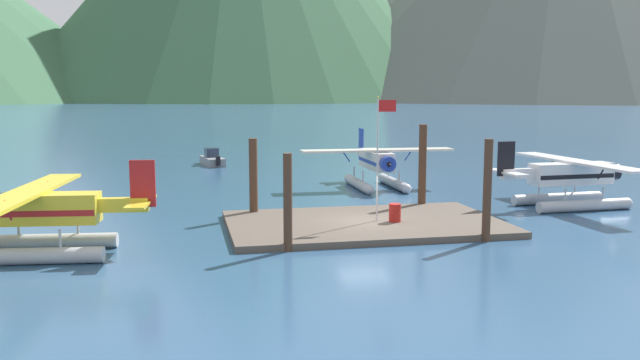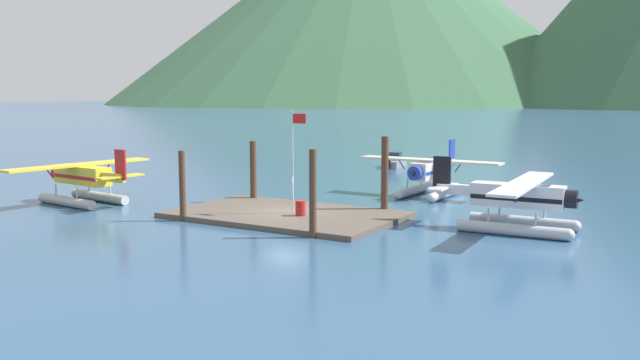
% 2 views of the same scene
% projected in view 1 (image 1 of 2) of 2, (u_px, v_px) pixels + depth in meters
% --- Properties ---
extents(ground_plane, '(1200.00, 1200.00, 0.00)m').
position_uv_depth(ground_plane, '(364.00, 227.00, 31.94)').
color(ground_plane, '#2D5175').
extents(dock_platform, '(13.23, 8.25, 0.30)m').
position_uv_depth(dock_platform, '(364.00, 224.00, 31.92)').
color(dock_platform, brown).
rests_on(dock_platform, ground).
extents(piling_near_left, '(0.37, 0.37, 4.07)m').
position_uv_depth(piling_near_left, '(288.00, 203.00, 26.84)').
color(piling_near_left, '#4C3323').
rests_on(piling_near_left, ground).
extents(piling_near_right, '(0.38, 0.38, 4.52)m').
position_uv_depth(piling_near_right, '(487.00, 191.00, 28.56)').
color(piling_near_right, '#4C3323').
rests_on(piling_near_right, ground).
extents(piling_far_left, '(0.44, 0.44, 4.14)m').
position_uv_depth(piling_far_left, '(253.00, 178.00, 34.10)').
color(piling_far_left, '#4C3323').
rests_on(piling_far_left, ground).
extents(piling_far_right, '(0.44, 0.44, 4.74)m').
position_uv_depth(piling_far_right, '(422.00, 167.00, 36.53)').
color(piling_far_right, '#4C3323').
rests_on(piling_far_right, ground).
extents(flagpole, '(0.95, 0.10, 6.02)m').
position_uv_depth(flagpole, '(380.00, 144.00, 31.43)').
color(flagpole, silver).
rests_on(flagpole, dock_platform).
extents(fuel_drum, '(0.62, 0.62, 0.88)m').
position_uv_depth(fuel_drum, '(395.00, 213.00, 31.61)').
color(fuel_drum, '#AD1E19').
rests_on(fuel_drum, dock_platform).
extents(seaplane_cream_bow_right, '(10.42, 7.98, 3.84)m').
position_uv_depth(seaplane_cream_bow_right, '(376.00, 165.00, 44.45)').
color(seaplane_cream_bow_right, '#B7BABF').
rests_on(seaplane_cream_bow_right, ground).
extents(seaplane_white_stbd_fwd, '(7.98, 10.46, 3.84)m').
position_uv_depth(seaplane_white_stbd_fwd, '(571.00, 180.00, 37.06)').
color(seaplane_white_stbd_fwd, '#B7BABF').
rests_on(seaplane_white_stbd_fwd, ground).
extents(seaplane_yellow_port_aft, '(7.95, 10.49, 3.84)m').
position_uv_depth(seaplane_yellow_port_aft, '(37.00, 218.00, 26.03)').
color(seaplane_yellow_port_aft, '#B7BABF').
rests_on(seaplane_yellow_port_aft, ground).
extents(boat_grey_open_north, '(2.18, 4.86, 1.50)m').
position_uv_depth(boat_grey_open_north, '(212.00, 159.00, 58.57)').
color(boat_grey_open_north, gray).
rests_on(boat_grey_open_north, ground).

